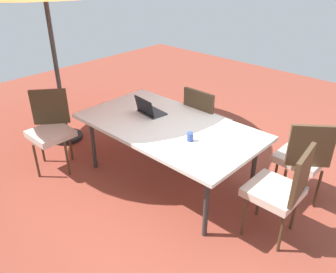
# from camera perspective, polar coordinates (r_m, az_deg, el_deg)

# --- Properties ---
(ground_plane) EXTENTS (10.00, 10.00, 0.02)m
(ground_plane) POSITION_cam_1_polar(r_m,az_deg,el_deg) (4.16, -0.00, -7.43)
(ground_plane) COLOR brown
(dining_table) EXTENTS (2.06, 1.14, 0.75)m
(dining_table) POSITION_cam_1_polar(r_m,az_deg,el_deg) (3.78, -0.00, 1.38)
(dining_table) COLOR white
(dining_table) RESTS_ON ground_plane
(chair_south) EXTENTS (0.46, 0.46, 0.98)m
(chair_south) POSITION_cam_1_polar(r_m,az_deg,el_deg) (4.36, 6.20, 2.80)
(chair_south) COLOR beige
(chair_south) RESTS_ON ground_plane
(chair_west) EXTENTS (0.49, 0.48, 0.98)m
(chair_west) POSITION_cam_1_polar(r_m,az_deg,el_deg) (3.27, 18.46, -8.23)
(chair_west) COLOR beige
(chair_west) RESTS_ON ground_plane
(chair_northeast) EXTENTS (0.58, 0.58, 0.98)m
(chair_northeast) POSITION_cam_1_polar(r_m,az_deg,el_deg) (4.40, -19.08, 1.55)
(chair_northeast) COLOR beige
(chair_northeast) RESTS_ON ground_plane
(chair_southwest) EXTENTS (0.58, 0.58, 0.98)m
(chair_southwest) POSITION_cam_1_polar(r_m,az_deg,el_deg) (3.83, 21.72, -3.05)
(chair_southwest) COLOR beige
(chair_southwest) RESTS_ON ground_plane
(laptop) EXTENTS (0.35, 0.28, 0.21)m
(laptop) POSITION_cam_1_polar(r_m,az_deg,el_deg) (4.01, -3.17, 4.43)
(laptop) COLOR #2D2D33
(laptop) RESTS_ON dining_table
(cup) EXTENTS (0.07, 0.07, 0.09)m
(cup) POSITION_cam_1_polar(r_m,az_deg,el_deg) (3.42, 3.74, -0.06)
(cup) COLOR #334C99
(cup) RESTS_ON dining_table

